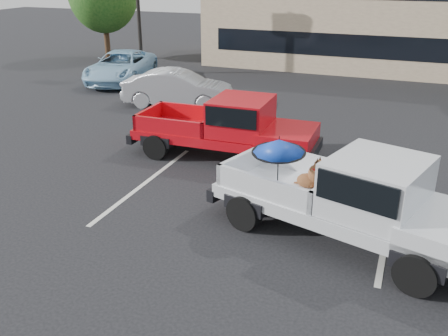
{
  "coord_description": "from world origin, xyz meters",
  "views": [
    {
      "loc": [
        3.13,
        -8.2,
        5.24
      ],
      "look_at": [
        -0.34,
        0.71,
        1.3
      ],
      "focal_mm": 40.0,
      "sensor_mm": 36.0,
      "label": 1
    }
  ],
  "objects": [
    {
      "name": "ground",
      "position": [
        0.0,
        0.0,
        0.0
      ],
      "size": [
        90.0,
        90.0,
        0.0
      ],
      "primitive_type": "plane",
      "color": "black",
      "rests_on": "ground"
    },
    {
      "name": "stripe_left",
      "position": [
        -3.0,
        2.0,
        0.0
      ],
      "size": [
        0.12,
        5.0,
        0.01
      ],
      "primitive_type": "cube",
      "color": "silver",
      "rests_on": "ground"
    },
    {
      "name": "stripe_right",
      "position": [
        3.0,
        2.0,
        0.0
      ],
      "size": [
        0.12,
        5.0,
        0.01
      ],
      "primitive_type": "cube",
      "color": "silver",
      "rests_on": "ground"
    },
    {
      "name": "motel_building",
      "position": [
        2.0,
        20.99,
        3.21
      ],
      "size": [
        20.4,
        8.4,
        6.3
      ],
      "color": "tan",
      "rests_on": "ground"
    },
    {
      "name": "silver_pickup",
      "position": [
        2.48,
        0.88,
        1.05
      ],
      "size": [
        6.01,
        3.55,
        2.06
      ],
      "rotation": [
        0.0,
        0.0,
        -0.3
      ],
      "color": "black",
      "rests_on": "ground"
    },
    {
      "name": "red_pickup",
      "position": [
        -1.45,
        4.51,
        0.97
      ],
      "size": [
        5.42,
        2.07,
        1.78
      ],
      "rotation": [
        0.0,
        0.0,
        0.02
      ],
      "color": "black",
      "rests_on": "ground"
    },
    {
      "name": "silver_sedan",
      "position": [
        -5.5,
        9.01,
        0.7
      ],
      "size": [
        4.44,
        2.26,
        1.4
      ],
      "primitive_type": "imported",
      "rotation": [
        0.0,
        0.0,
        1.76
      ],
      "color": "#ACAFB4",
      "rests_on": "ground"
    },
    {
      "name": "blue_suv",
      "position": [
        -9.96,
        12.02,
        0.7
      ],
      "size": [
        3.33,
        5.4,
        1.4
      ],
      "primitive_type": "imported",
      "rotation": [
        0.0,
        0.0,
        0.21
      ],
      "color": "#99C7E4",
      "rests_on": "ground"
    }
  ]
}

